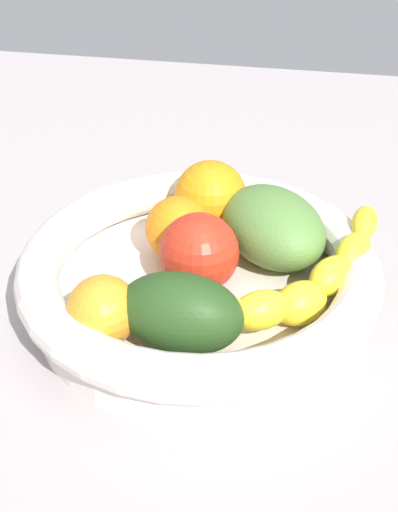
# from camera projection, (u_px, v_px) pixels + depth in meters

# --- Properties ---
(kitchen_counter) EXTENTS (1.20, 1.20, 0.03)m
(kitchen_counter) POSITION_uv_depth(u_px,v_px,m) (199.00, 320.00, 0.64)
(kitchen_counter) COLOR #A29A9B
(kitchen_counter) RESTS_ON ground
(fruit_bowl) EXTENTS (0.30, 0.30, 0.06)m
(fruit_bowl) POSITION_uv_depth(u_px,v_px,m) (199.00, 278.00, 0.62)
(fruit_bowl) COLOR silver
(fruit_bowl) RESTS_ON kitchen_counter
(banana_draped_left) EXTENTS (0.18, 0.18, 0.05)m
(banana_draped_left) POSITION_uv_depth(u_px,v_px,m) (291.00, 286.00, 0.58)
(banana_draped_left) COLOR yellow
(banana_draped_left) RESTS_ON fruit_bowl
(orange_front) EXTENTS (0.06, 0.06, 0.06)m
(orange_front) POSITION_uv_depth(u_px,v_px,m) (103.00, 311.00, 0.55)
(orange_front) COLOR orange
(orange_front) RESTS_ON fruit_bowl
(orange_mid_left) EXTENTS (0.06, 0.06, 0.06)m
(orange_mid_left) POSITION_uv_depth(u_px,v_px,m) (178.00, 229.00, 0.64)
(orange_mid_left) COLOR orange
(orange_mid_left) RESTS_ON fruit_bowl
(orange_mid_right) EXTENTS (0.07, 0.07, 0.07)m
(orange_mid_right) POSITION_uv_depth(u_px,v_px,m) (211.00, 196.00, 0.68)
(orange_mid_right) COLOR orange
(orange_mid_right) RESTS_ON fruit_bowl
(avocado_dark) EXTENTS (0.07, 0.10, 0.06)m
(avocado_dark) POSITION_uv_depth(u_px,v_px,m) (182.00, 313.00, 0.54)
(avocado_dark) COLOR #24441A
(avocado_dark) RESTS_ON fruit_bowl
(tomato_red) EXTENTS (0.07, 0.07, 0.07)m
(tomato_red) POSITION_uv_depth(u_px,v_px,m) (197.00, 252.00, 0.60)
(tomato_red) COLOR red
(tomato_red) RESTS_ON fruit_bowl
(mango_green) EXTENTS (0.14, 0.13, 0.06)m
(mango_green) POSITION_uv_depth(u_px,v_px,m) (273.00, 227.00, 0.64)
(mango_green) COLOR #54813B
(mango_green) RESTS_ON fruit_bowl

